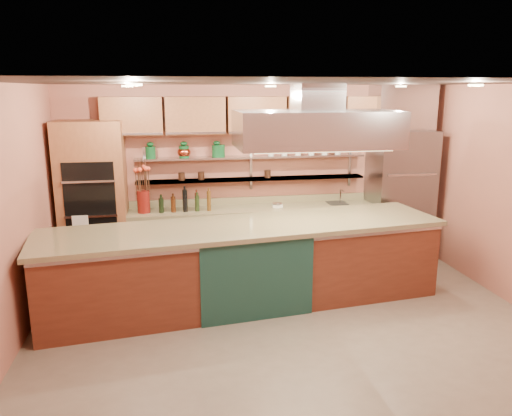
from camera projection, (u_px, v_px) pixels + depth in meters
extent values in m
cube|color=gray|center=(289.00, 326.00, 5.93)|extent=(6.00, 5.00, 0.02)
cube|color=black|center=(293.00, 83.00, 5.27)|extent=(6.00, 5.00, 0.02)
cube|color=#BD7059|center=(254.00, 174.00, 7.99)|extent=(6.00, 0.04, 2.80)
cube|color=#BD7059|center=(385.00, 302.00, 3.20)|extent=(6.00, 0.04, 2.80)
cube|color=#BD7059|center=(6.00, 223.00, 5.09)|extent=(0.04, 5.00, 2.80)
cube|color=#985B37|center=(93.00, 200.00, 7.33)|extent=(0.95, 0.64, 2.30)
cube|color=slate|center=(399.00, 195.00, 8.13)|extent=(0.95, 0.72, 2.10)
cube|color=tan|center=(254.00, 236.00, 7.91)|extent=(3.84, 0.64, 0.93)
cube|color=#A7AAAE|center=(252.00, 179.00, 7.87)|extent=(3.60, 0.26, 0.03)
cube|color=#A7AAAE|center=(252.00, 157.00, 7.79)|extent=(3.60, 0.26, 0.03)
cube|color=#985B37|center=(256.00, 115.00, 7.60)|extent=(4.60, 0.36, 0.55)
cube|color=#A7AAAE|center=(316.00, 129.00, 6.20)|extent=(2.00, 1.00, 0.45)
cube|color=#FFE5A5|center=(289.00, 86.00, 5.47)|extent=(4.00, 2.80, 0.02)
cube|color=brown|center=(246.00, 264.00, 6.45)|extent=(5.14, 1.70, 1.05)
cylinder|color=maroon|center=(144.00, 202.00, 7.44)|extent=(0.21, 0.21, 0.33)
cube|color=black|center=(185.00, 202.00, 7.55)|extent=(0.87, 0.46, 0.27)
cube|color=silver|center=(277.00, 204.00, 7.81)|extent=(0.18, 0.15, 0.09)
cylinder|color=silver|center=(340.00, 196.00, 8.07)|extent=(0.04, 0.04, 0.23)
ellipsoid|color=#D54D31|center=(184.00, 152.00, 7.59)|extent=(0.21, 0.21, 0.16)
cylinder|color=#0F4720|center=(220.00, 151.00, 7.68)|extent=(0.19, 0.19, 0.19)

